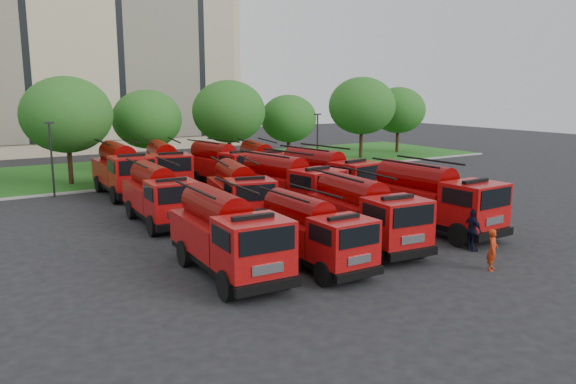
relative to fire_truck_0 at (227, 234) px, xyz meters
name	(u,v)px	position (x,y,z in m)	size (l,w,h in m)	color
ground	(321,231)	(7.20, 3.57, -1.66)	(140.00, 140.00, 0.00)	black
lawn	(153,169)	(7.20, 29.57, -1.60)	(70.00, 16.00, 0.12)	#174D14
curb	(188,182)	(7.20, 21.47, -1.59)	(70.00, 0.30, 0.14)	gray
apartment_building	(103,44)	(9.20, 51.51, 10.84)	(30.00, 14.18, 25.00)	tan
tree_2	(67,115)	(-0.80, 25.07, 3.70)	(6.72, 6.72, 8.22)	#382314
tree_3	(147,119)	(6.20, 27.57, 3.03)	(5.88, 5.88, 7.19)	#382314
tree_4	(229,112)	(13.20, 26.07, 3.56)	(6.55, 6.55, 8.01)	#382314
tree_5	(289,119)	(20.20, 27.07, 2.69)	(5.46, 5.46, 6.68)	#382314
tree_6	(362,106)	(28.20, 25.57, 3.83)	(6.89, 6.89, 8.42)	#382314
tree_7	(398,110)	(35.20, 27.57, 3.16)	(6.05, 6.05, 7.39)	#382314
lamp_post_0	(51,155)	(-2.80, 20.77, 1.24)	(0.60, 0.25, 5.11)	black
lamp_post_1	(317,139)	(19.20, 20.77, 1.24)	(0.60, 0.25, 5.11)	black
fire_truck_0	(227,234)	(0.00, 0.00, 0.00)	(2.98, 7.36, 3.29)	black
fire_truck_1	(312,232)	(3.47, -0.92, -0.19)	(2.40, 6.41, 2.91)	black
fire_truck_2	(365,213)	(7.19, 0.07, -0.03)	(3.13, 7.29, 3.22)	black
fire_truck_3	(433,198)	(12.03, 0.44, 0.08)	(3.05, 7.70, 3.45)	black
fire_truck_4	(159,194)	(0.69, 9.74, -0.05)	(2.88, 7.14, 3.20)	black
fire_truck_5	(239,192)	(4.79, 8.09, -0.06)	(3.89, 7.30, 3.16)	black
fire_truck_6	(288,185)	(8.03, 8.06, 0.06)	(3.62, 7.80, 3.42)	black
fire_truck_7	(326,176)	(11.79, 9.37, 0.07)	(3.66, 7.83, 3.43)	black
fire_truck_8	(123,170)	(1.42, 18.99, 0.12)	(3.09, 7.86, 3.53)	black
fire_truck_9	(165,167)	(4.55, 19.20, 0.07)	(3.88, 7.88, 3.43)	black
fire_truck_10	(222,165)	(8.76, 18.55, -0.01)	(3.43, 7.45, 3.27)	black
fire_truck_11	(261,164)	(11.73, 17.72, -0.06)	(3.63, 7.30, 3.18)	black
firefighter_0	(491,270)	(9.37, -5.38, -1.66)	(0.63, 0.46, 1.72)	#B0290D
firefighter_1	(334,280)	(3.14, -2.90, -1.66)	(0.80, 0.44, 1.64)	#B0290D
firefighter_2	(472,251)	(10.90, -3.11, -1.66)	(1.15, 0.66, 1.97)	black
firefighter_3	(456,240)	(11.71, -1.51, -1.66)	(1.23, 0.64, 1.91)	black
firefighter_4	(272,235)	(4.64, 4.24, -1.66)	(0.85, 0.56, 1.74)	black
firefighter_5	(391,207)	(14.33, 5.95, -1.66)	(1.71, 0.74, 1.85)	#B0290D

